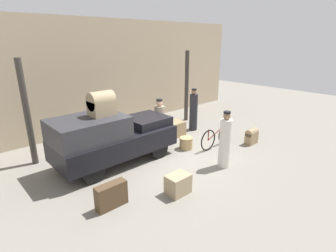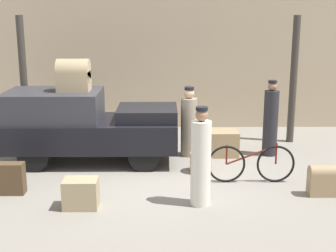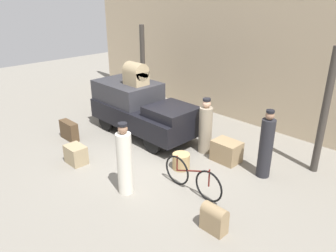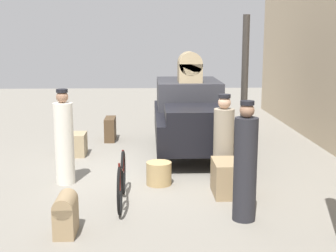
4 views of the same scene
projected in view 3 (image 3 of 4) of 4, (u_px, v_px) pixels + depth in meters
ground_plane at (158, 157)px, 9.25m from camera, size 30.00×30.00×0.00m
station_building_facade at (246, 58)px, 11.02m from camera, size 16.00×0.15×4.50m
canopy_pillar_left at (143, 68)px, 12.43m from camera, size 0.18×0.18×3.21m
canopy_pillar_right at (325, 113)px, 7.96m from camera, size 0.18×0.18×3.21m
truck at (141, 108)px, 10.51m from camera, size 3.73×1.62×1.60m
bicycle at (192, 178)px, 7.51m from camera, size 1.72×0.04×0.80m
wicker_basket at (181, 161)px, 8.59m from camera, size 0.46×0.46×0.42m
porter_carrying_trunk at (205, 128)px, 9.29m from camera, size 0.38×0.38×1.62m
porter_standing_middle at (266, 147)px, 8.02m from camera, size 0.34×0.34×1.77m
porter_lifting_near_truck at (125, 162)px, 7.35m from camera, size 0.35×0.35×1.74m
trunk_wicker_pale at (214, 218)px, 6.32m from camera, size 0.51×0.28×0.57m
suitcase_small_leather at (227, 151)px, 8.94m from camera, size 0.74×0.55×0.58m
trunk_large_brown at (69, 131)px, 10.24m from camera, size 0.74×0.26×0.59m
trunk_umber_medium at (76, 155)px, 8.85m from camera, size 0.59×0.43×0.50m
trunk_on_truck_roof at (136, 74)px, 10.23m from camera, size 0.69×0.54×0.70m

